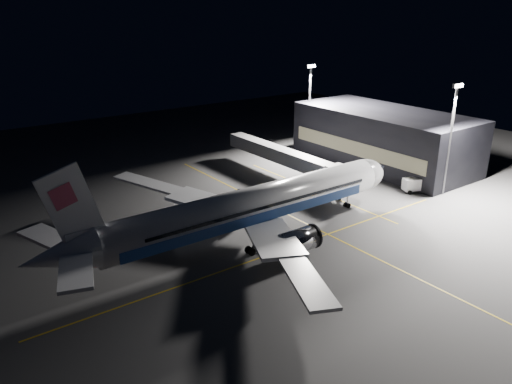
{
  "coord_description": "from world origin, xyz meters",
  "views": [
    {
      "loc": [
        -40.76,
        -56.08,
        33.23
      ],
      "look_at": [
        2.64,
        2.82,
        6.0
      ],
      "focal_mm": 35.0,
      "sensor_mm": 36.0,
      "label": 1
    }
  ],
  "objects": [
    {
      "name": "floodlight_mast_south",
      "position": [
        40.0,
        -6.01,
        12.37
      ],
      "size": [
        2.4,
        0.67,
        20.7
      ],
      "color": "#59595E",
      "rests_on": "ground"
    },
    {
      "name": "baggage_tug",
      "position": [
        -7.84,
        14.98,
        0.69
      ],
      "size": [
        2.21,
        1.85,
        1.49
      ],
      "rotation": [
        0.0,
        0.0,
        0.11
      ],
      "color": "black",
      "rests_on": "ground"
    },
    {
      "name": "safety_cone_c",
      "position": [
        -5.55,
        13.54,
        0.32
      ],
      "size": [
        0.42,
        0.42,
        0.63
      ],
      "primitive_type": "cone",
      "color": "#FF410A",
      "rests_on": "ground"
    },
    {
      "name": "guide_line_cross",
      "position": [
        0.0,
        -6.0,
        0.01
      ],
      "size": [
        70.0,
        0.25,
        0.01
      ],
      "primitive_type": "cube",
      "color": "gold",
      "rests_on": "ground"
    },
    {
      "name": "guide_line_main",
      "position": [
        10.0,
        0.0,
        0.01
      ],
      "size": [
        0.25,
        80.0,
        0.01
      ],
      "primitive_type": "cube",
      "color": "gold",
      "rests_on": "ground"
    },
    {
      "name": "service_truck",
      "position": [
        36.93,
        -2.18,
        1.46
      ],
      "size": [
        5.71,
        3.86,
        2.72
      ],
      "rotation": [
        0.0,
        0.0,
        -0.36
      ],
      "color": "silver",
      "rests_on": "ground"
    },
    {
      "name": "floodlight_mast_north",
      "position": [
        40.0,
        31.99,
        12.37
      ],
      "size": [
        2.4,
        0.68,
        20.7
      ],
      "color": "#59595E",
      "rests_on": "ground"
    },
    {
      "name": "safety_cone_b",
      "position": [
        2.54,
        4.0,
        0.34
      ],
      "size": [
        0.45,
        0.45,
        0.67
      ],
      "primitive_type": "cone",
      "color": "#FF410A",
      "rests_on": "ground"
    },
    {
      "name": "guide_line_side",
      "position": [
        22.0,
        10.0,
        0.01
      ],
      "size": [
        0.25,
        40.0,
        0.01
      ],
      "primitive_type": "cube",
      "color": "gold",
      "rests_on": "ground"
    },
    {
      "name": "airliner",
      "position": [
        -1.08,
        0.0,
        5.16
      ],
      "size": [
        61.48,
        54.22,
        16.64
      ],
      "color": "silver",
      "rests_on": "ground"
    },
    {
      "name": "safety_cone_a",
      "position": [
        2.13,
        4.0,
        0.28
      ],
      "size": [
        0.37,
        0.37,
        0.55
      ],
      "primitive_type": "cone",
      "color": "#FF410A",
      "rests_on": "ground"
    },
    {
      "name": "jet_bridge",
      "position": [
        22.0,
        18.06,
        4.58
      ],
      "size": [
        3.6,
        34.4,
        6.3
      ],
      "color": "#B2B2B7",
      "rests_on": "ground"
    },
    {
      "name": "ground",
      "position": [
        0.0,
        0.0,
        0.0
      ],
      "size": [
        200.0,
        200.0,
        0.0
      ],
      "primitive_type": "plane",
      "color": "#4C4C4F",
      "rests_on": "ground"
    },
    {
      "name": "terminal",
      "position": [
        45.98,
        14.0,
        6.0
      ],
      "size": [
        18.12,
        40.0,
        12.0
      ],
      "color": "black",
      "rests_on": "ground"
    }
  ]
}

